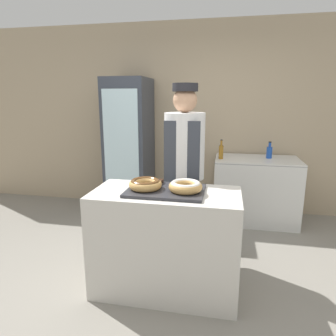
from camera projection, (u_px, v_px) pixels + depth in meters
name	position (u px, v px, depth m)	size (l,w,h in m)	color
ground_plane	(166.00, 288.00, 2.67)	(14.00, 14.00, 0.00)	gray
wall_back	(195.00, 119.00, 4.39)	(8.00, 0.06, 2.70)	tan
display_counter	(166.00, 242.00, 2.56)	(1.22, 0.60, 0.90)	beige
serving_tray	(166.00, 191.00, 2.46)	(0.63, 0.45, 0.02)	#2D2D33
donut_chocolate_glaze	(145.00, 184.00, 2.46)	(0.27, 0.27, 0.08)	tan
donut_light_glaze	(185.00, 186.00, 2.40)	(0.27, 0.27, 0.08)	tan
brownie_back_left	(157.00, 182.00, 2.62)	(0.09, 0.09, 0.03)	black
brownie_back_right	(181.00, 183.00, 2.58)	(0.09, 0.09, 0.03)	black
baker_person	(184.00, 170.00, 3.01)	(0.40, 0.40, 1.79)	#4C4C51
beverage_fridge	(129.00, 148.00, 4.26)	(0.58, 0.69, 1.92)	#333842
chest_freezer	(255.00, 190.00, 4.06)	(1.09, 0.67, 0.87)	silver
bottle_blue	(269.00, 152.00, 3.97)	(0.07, 0.07, 0.22)	#1E4CB2
bottle_amber	(221.00, 151.00, 3.92)	(0.06, 0.06, 0.26)	#99661E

